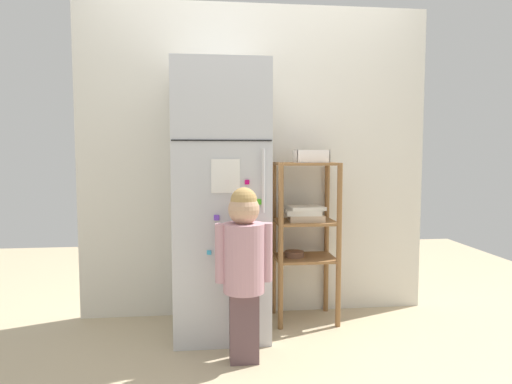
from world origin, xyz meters
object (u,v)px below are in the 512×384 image
at_px(child_standing, 244,257).
at_px(fruit_bin, 312,157).
at_px(pantry_shelf_unit, 305,224).
at_px(refrigerator, 221,200).

distance_m(child_standing, fruit_bin, 0.99).
height_order(child_standing, fruit_bin, fruit_bin).
bearing_deg(pantry_shelf_unit, refrigerator, -167.87).
relative_size(refrigerator, child_standing, 1.76).
bearing_deg(child_standing, refrigerator, 102.81).
bearing_deg(fruit_bin, child_standing, -130.42).
bearing_deg(fruit_bin, pantry_shelf_unit, -172.32).
xyz_separation_m(child_standing, fruit_bin, (0.53, 0.62, 0.56)).
bearing_deg(pantry_shelf_unit, child_standing, -128.08).
height_order(refrigerator, fruit_bin, refrigerator).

